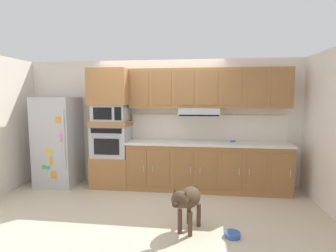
# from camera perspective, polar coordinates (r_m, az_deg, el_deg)

# --- Properties ---
(ground_plane) EXTENTS (9.60, 9.60, 0.00)m
(ground_plane) POSITION_cam_1_polar(r_m,az_deg,el_deg) (4.64, -3.67, -16.10)
(ground_plane) COLOR beige
(back_kitchen_wall) EXTENTS (6.20, 0.12, 2.50)m
(back_kitchen_wall) POSITION_cam_1_polar(r_m,az_deg,el_deg) (5.40, -1.53, 0.82)
(back_kitchen_wall) COLOR beige
(back_kitchen_wall) RESTS_ON ground
(side_panel_right) EXTENTS (0.12, 7.10, 2.50)m
(side_panel_right) POSITION_cam_1_polar(r_m,az_deg,el_deg) (4.68, 32.22, -1.00)
(side_panel_right) COLOR silver
(side_panel_right) RESTS_ON ground
(refrigerator) EXTENTS (0.76, 0.73, 1.76)m
(refrigerator) POSITION_cam_1_polar(r_m,az_deg,el_deg) (5.72, -22.66, -3.10)
(refrigerator) COLOR #ADADB2
(refrigerator) RESTS_ON ground
(oven_base_cabinet) EXTENTS (0.74, 0.62, 0.60)m
(oven_base_cabinet) POSITION_cam_1_polar(r_m,az_deg,el_deg) (5.46, -11.95, -9.42)
(oven_base_cabinet) COLOR #996638
(oven_base_cabinet) RESTS_ON ground
(built_in_oven) EXTENTS (0.70, 0.62, 0.60)m
(built_in_oven) POSITION_cam_1_polar(r_m,az_deg,el_deg) (5.33, -12.11, -3.20)
(built_in_oven) COLOR #A8AAAF
(built_in_oven) RESTS_ON oven_base_cabinet
(appliance_mid_shelf) EXTENTS (0.74, 0.62, 0.10)m
(appliance_mid_shelf) POSITION_cam_1_polar(r_m,az_deg,el_deg) (5.28, -12.18, 0.55)
(appliance_mid_shelf) COLOR #996638
(appliance_mid_shelf) RESTS_ON built_in_oven
(microwave) EXTENTS (0.64, 0.54, 0.32)m
(microwave) POSITION_cam_1_polar(r_m,az_deg,el_deg) (5.27, -12.25, 2.82)
(microwave) COLOR #A8AAAF
(microwave) RESTS_ON appliance_mid_shelf
(appliance_upper_cabinet) EXTENTS (0.74, 0.62, 0.68)m
(appliance_upper_cabinet) POSITION_cam_1_polar(r_m,az_deg,el_deg) (5.26, -12.36, 8.27)
(appliance_upper_cabinet) COLOR #996638
(appliance_upper_cabinet) RESTS_ON microwave
(lower_cabinet_run) EXTENTS (3.00, 0.63, 0.88)m
(lower_cabinet_run) POSITION_cam_1_polar(r_m,az_deg,el_deg) (5.13, 8.41, -8.75)
(lower_cabinet_run) COLOR #996638
(lower_cabinet_run) RESTS_ON ground
(countertop_slab) EXTENTS (3.04, 0.64, 0.04)m
(countertop_slab) POSITION_cam_1_polar(r_m,az_deg,el_deg) (5.03, 8.50, -3.68)
(countertop_slab) COLOR beige
(countertop_slab) RESTS_ON lower_cabinet_run
(backsplash_panel) EXTENTS (3.04, 0.02, 0.50)m
(backsplash_panel) POSITION_cam_1_polar(r_m,az_deg,el_deg) (5.28, 8.48, -0.25)
(backsplash_panel) COLOR silver
(backsplash_panel) RESTS_ON countertop_slab
(upper_cabinet_with_hood) EXTENTS (3.00, 0.48, 0.88)m
(upper_cabinet_with_hood) POSITION_cam_1_polar(r_m,az_deg,el_deg) (5.08, 8.53, 7.77)
(upper_cabinet_with_hood) COLOR #996638
(upper_cabinet_with_hood) RESTS_ON backsplash_panel
(screwdriver) EXTENTS (0.16, 0.17, 0.03)m
(screwdriver) POSITION_cam_1_polar(r_m,az_deg,el_deg) (5.13, 13.90, -3.23)
(screwdriver) COLOR blue
(screwdriver) RESTS_ON countertop_slab
(dog) EXTENTS (0.41, 0.79, 0.65)m
(dog) POSITION_cam_1_polar(r_m,az_deg,el_deg) (3.55, 4.23, -15.63)
(dog) COLOR #473323
(dog) RESTS_ON ground
(dog_food_bowl) EXTENTS (0.20, 0.20, 0.06)m
(dog_food_bowl) POSITION_cam_1_polar(r_m,az_deg,el_deg) (3.70, 13.77, -21.85)
(dog_food_bowl) COLOR #3359A5
(dog_food_bowl) RESTS_ON ground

